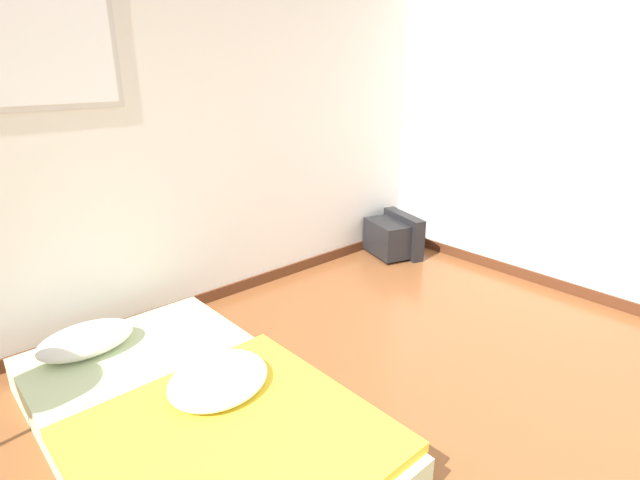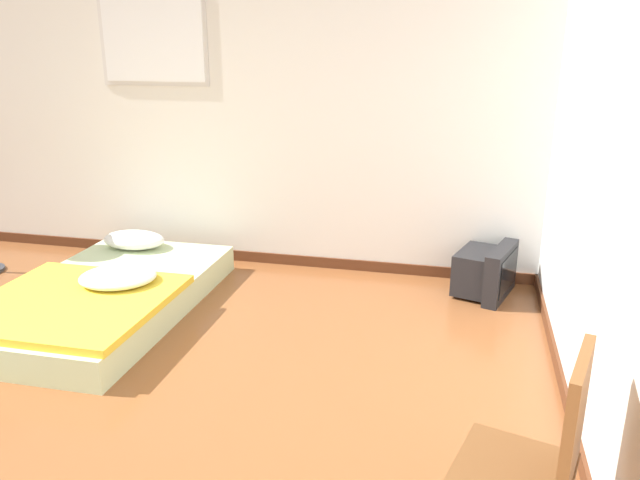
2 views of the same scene
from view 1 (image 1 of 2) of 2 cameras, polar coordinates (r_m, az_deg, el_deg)
wall_back at (r=3.41m, az=-21.79°, el=10.79°), size 7.82×0.08×2.60m
mattress_bed at (r=2.63m, az=-14.58°, el=-18.85°), size 1.19×2.03×0.35m
crt_tv at (r=4.76m, az=8.38°, el=0.43°), size 0.49×0.58×0.39m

